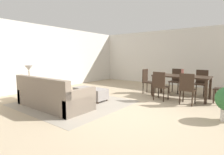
% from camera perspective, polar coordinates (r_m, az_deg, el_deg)
% --- Properties ---
extents(ground_plane, '(10.80, 10.80, 0.00)m').
position_cam_1_polar(ground_plane, '(4.59, 4.79, -10.89)').
color(ground_plane, tan).
extents(wall_back, '(9.00, 0.12, 2.70)m').
position_cam_1_polar(wall_back, '(9.00, 22.38, 6.04)').
color(wall_back, silver).
rests_on(wall_back, ground_plane).
extents(wall_left, '(0.12, 11.00, 2.70)m').
position_cam_1_polar(wall_left, '(8.02, -21.31, 6.05)').
color(wall_left, silver).
rests_on(wall_left, ground_plane).
extents(area_rug, '(3.00, 2.80, 0.01)m').
position_cam_1_polar(area_rug, '(5.47, -12.33, -8.04)').
color(area_rug, gray).
rests_on(area_rug, ground_plane).
extents(couch, '(2.28, 0.97, 0.86)m').
position_cam_1_polar(couch, '(5.14, -18.83, -5.98)').
color(couch, gray).
rests_on(couch, ground_plane).
extents(ottoman_table, '(1.12, 0.51, 0.39)m').
position_cam_1_polar(ottoman_table, '(5.71, -7.05, -5.05)').
color(ottoman_table, gray).
rests_on(ottoman_table, ground_plane).
extents(side_table, '(0.40, 0.40, 0.59)m').
position_cam_1_polar(side_table, '(6.39, -25.25, -2.21)').
color(side_table, olive).
rests_on(side_table, ground_plane).
extents(table_lamp, '(0.26, 0.26, 0.53)m').
position_cam_1_polar(table_lamp, '(6.34, -25.49, 2.59)').
color(table_lamp, brown).
rests_on(table_lamp, side_table).
extents(dining_table, '(1.77, 0.88, 0.76)m').
position_cam_1_polar(dining_table, '(6.33, 21.60, -0.23)').
color(dining_table, '#332319').
rests_on(dining_table, ground_plane).
extents(dining_chair_near_left, '(0.43, 0.43, 0.92)m').
position_cam_1_polar(dining_chair_near_left, '(5.74, 15.38, -2.18)').
color(dining_chair_near_left, '#332319').
rests_on(dining_chair_near_left, ground_plane).
extents(dining_chair_near_right, '(0.41, 0.41, 0.92)m').
position_cam_1_polar(dining_chair_near_right, '(5.47, 23.32, -2.92)').
color(dining_chair_near_right, '#332319').
rests_on(dining_chair_near_right, ground_plane).
extents(dining_chair_far_left, '(0.42, 0.42, 0.92)m').
position_cam_1_polar(dining_chair_far_left, '(7.26, 20.17, -0.51)').
color(dining_chair_far_left, '#332319').
rests_on(dining_chair_far_left, ground_plane).
extents(dining_chair_far_right, '(0.43, 0.43, 0.92)m').
position_cam_1_polar(dining_chair_far_right, '(7.01, 27.01, -1.09)').
color(dining_chair_far_right, '#332319').
rests_on(dining_chair_far_right, ground_plane).
extents(dining_chair_head_west, '(0.40, 0.40, 0.92)m').
position_cam_1_polar(dining_chair_head_west, '(6.78, 11.43, -0.71)').
color(dining_chair_head_west, '#332319').
rests_on(dining_chair_head_west, ground_plane).
extents(vase_centerpiece, '(0.08, 0.08, 0.21)m').
position_cam_1_polar(vase_centerpiece, '(6.32, 21.98, 1.55)').
color(vase_centerpiece, '#B26659').
rests_on(vase_centerpiece, dining_table).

